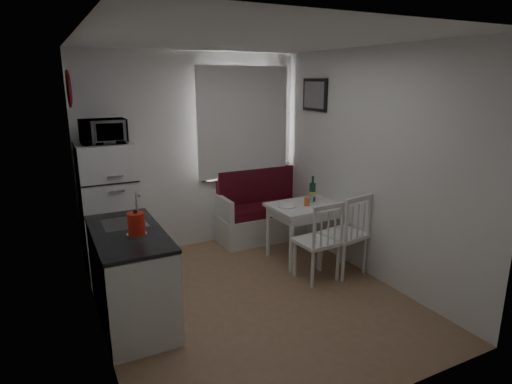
# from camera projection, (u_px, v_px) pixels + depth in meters

# --- Properties ---
(floor) EXTENTS (3.00, 3.50, 0.02)m
(floor) POSITION_uv_depth(u_px,v_px,m) (252.00, 298.00, 4.55)
(floor) COLOR #8C684A
(floor) RESTS_ON ground
(ceiling) EXTENTS (3.00, 3.50, 0.02)m
(ceiling) POSITION_uv_depth(u_px,v_px,m) (251.00, 39.00, 3.88)
(ceiling) COLOR white
(ceiling) RESTS_ON wall_back
(wall_back) EXTENTS (3.00, 0.02, 2.60)m
(wall_back) POSITION_uv_depth(u_px,v_px,m) (194.00, 152.00, 5.72)
(wall_back) COLOR white
(wall_back) RESTS_ON floor
(wall_front) EXTENTS (3.00, 0.02, 2.60)m
(wall_front) POSITION_uv_depth(u_px,v_px,m) (374.00, 234.00, 2.71)
(wall_front) COLOR white
(wall_front) RESTS_ON floor
(wall_left) EXTENTS (0.02, 3.50, 2.60)m
(wall_left) POSITION_uv_depth(u_px,v_px,m) (90.00, 197.00, 3.56)
(wall_left) COLOR white
(wall_left) RESTS_ON floor
(wall_right) EXTENTS (0.02, 3.50, 2.60)m
(wall_right) POSITION_uv_depth(u_px,v_px,m) (369.00, 165.00, 4.87)
(wall_right) COLOR white
(wall_right) RESTS_ON floor
(window) EXTENTS (1.22, 0.06, 1.47)m
(window) POSITION_uv_depth(u_px,v_px,m) (242.00, 126.00, 5.92)
(window) COLOR white
(window) RESTS_ON wall_back
(curtain) EXTENTS (1.35, 0.02, 1.50)m
(curtain) POSITION_uv_depth(u_px,v_px,m) (244.00, 123.00, 5.85)
(curtain) COLOR white
(curtain) RESTS_ON wall_back
(kitchen_counter) EXTENTS (0.62, 1.32, 1.16)m
(kitchen_counter) POSITION_uv_depth(u_px,v_px,m) (131.00, 275.00, 4.04)
(kitchen_counter) COLOR white
(kitchen_counter) RESTS_ON floor
(wall_sign) EXTENTS (0.03, 0.40, 0.40)m
(wall_sign) POSITION_uv_depth(u_px,v_px,m) (70.00, 89.00, 4.60)
(wall_sign) COLOR #193E9B
(wall_sign) RESTS_ON wall_left
(picture_frame) EXTENTS (0.04, 0.52, 0.42)m
(picture_frame) POSITION_uv_depth(u_px,v_px,m) (315.00, 95.00, 5.62)
(picture_frame) COLOR black
(picture_frame) RESTS_ON wall_right
(bench) EXTENTS (1.41, 0.54, 1.01)m
(bench) POSITION_uv_depth(u_px,v_px,m) (266.00, 216.00, 6.19)
(bench) COLOR white
(bench) RESTS_ON floor
(dining_table) EXTENTS (0.97, 0.69, 0.72)m
(dining_table) POSITION_uv_depth(u_px,v_px,m) (308.00, 210.00, 5.43)
(dining_table) COLOR white
(dining_table) RESTS_ON floor
(chair_left) EXTENTS (0.47, 0.45, 0.51)m
(chair_left) POSITION_uv_depth(u_px,v_px,m) (322.00, 233.00, 4.76)
(chair_left) COLOR white
(chair_left) RESTS_ON floor
(chair_right) EXTENTS (0.53, 0.52, 0.53)m
(chair_right) POSITION_uv_depth(u_px,v_px,m) (350.00, 226.00, 4.92)
(chair_right) COLOR white
(chair_right) RESTS_ON floor
(fridge) EXTENTS (0.62, 0.62, 1.55)m
(fridge) POSITION_uv_depth(u_px,v_px,m) (109.00, 208.00, 5.04)
(fridge) COLOR white
(fridge) RESTS_ON floor
(microwave) EXTENTS (0.49, 0.33, 0.27)m
(microwave) POSITION_uv_depth(u_px,v_px,m) (103.00, 131.00, 4.76)
(microwave) COLOR white
(microwave) RESTS_ON fridge
(kettle) EXTENTS (0.18, 0.18, 0.24)m
(kettle) POSITION_uv_depth(u_px,v_px,m) (136.00, 224.00, 3.75)
(kettle) COLOR red
(kettle) RESTS_ON kitchen_counter
(wine_bottle) EXTENTS (0.08, 0.08, 0.33)m
(wine_bottle) POSITION_uv_depth(u_px,v_px,m) (313.00, 189.00, 5.51)
(wine_bottle) COLOR #154227
(wine_bottle) RESTS_ON dining_table
(drinking_glass_orange) EXTENTS (0.07, 0.07, 0.11)m
(drinking_glass_orange) POSITION_uv_depth(u_px,v_px,m) (307.00, 202.00, 5.33)
(drinking_glass_orange) COLOR orange
(drinking_glass_orange) RESTS_ON dining_table
(drinking_glass_blue) EXTENTS (0.06, 0.06, 0.09)m
(drinking_glass_blue) POSITION_uv_depth(u_px,v_px,m) (311.00, 199.00, 5.48)
(drinking_glass_blue) COLOR #83B4E0
(drinking_glass_blue) RESTS_ON dining_table
(plate) EXTENTS (0.23, 0.23, 0.02)m
(plate) POSITION_uv_depth(u_px,v_px,m) (287.00, 206.00, 5.30)
(plate) COLOR white
(plate) RESTS_ON dining_table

